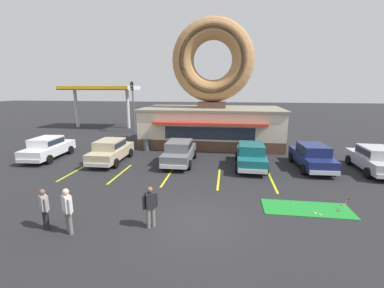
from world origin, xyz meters
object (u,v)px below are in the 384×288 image
Objects in this scene: trash_bin at (147,145)px; car_grey at (179,151)px; car_champagne at (111,150)px; car_silver at (375,158)px; pedestrian_leather_jacket_man at (150,205)px; golf_ball at (293,204)px; car_navy at (312,155)px; pedestrian_blue_sweater_man at (44,207)px; car_white at (48,147)px; putting_flag_pin at (347,201)px; traffic_light_pole at (133,100)px; car_teal at (251,154)px; pedestrian_hooded_kid at (68,209)px.

car_grey is at bearing -43.86° from trash_bin.
car_silver is at bearing 0.52° from car_champagne.
golf_ball is at bearing 25.02° from pedestrian_leather_jacket_man.
car_navy reaches higher than pedestrian_blue_sweater_man.
car_white is at bearing 161.22° from golf_ball.
golf_ball is 8.19m from car_silver.
putting_flag_pin is 23.44m from traffic_light_pole.
pedestrian_blue_sweater_man is (6.42, -8.79, -0.01)m from car_white.
car_grey and car_champagne have the same top height.
car_navy is 1.00× the size of car_teal.
car_champagne is 4.71× the size of trash_bin.
pedestrian_hooded_kid is 1.06× the size of pedestrian_leather_jacket_man.
traffic_light_pole reaches higher than car_white.
putting_flag_pin is 0.12× the size of car_white.
pedestrian_hooded_kid is (-10.73, -3.26, 0.52)m from putting_flag_pin.
car_white and car_navy have the same top height.
car_teal reaches higher than putting_flag_pin.
pedestrian_leather_jacket_man reaches higher than golf_ball.
trash_bin is at bearing 137.41° from golf_ball.
car_champagne is 17.14m from car_silver.
traffic_light_pole is at bearing 150.09° from car_silver.
car_white and car_champagne have the same top height.
car_grey is at bearing 93.22° from pedestrian_leather_jacket_man.
pedestrian_blue_sweater_man is at bearing -170.58° from pedestrian_leather_jacket_man.
car_silver is 22.90m from traffic_light_pole.
traffic_light_pole reaches higher than car_navy.
car_silver is (17.14, 0.16, 0.00)m from car_champagne.
car_teal is at bearing 61.86° from pedestrian_leather_jacket_man.
pedestrian_blue_sweater_man is at bearing -165.19° from putting_flag_pin.
putting_flag_pin is 0.12× the size of car_navy.
pedestrian_leather_jacket_man is at bearing 9.42° from pedestrian_blue_sweater_man.
car_navy is at bearing 0.64° from car_grey.
golf_ball is at bearing 22.10° from pedestrian_hooded_kid.
trash_bin is (-11.79, 9.09, 0.06)m from putting_flag_pin.
pedestrian_leather_jacket_man is at bearing -86.78° from car_grey.
car_white is (-16.04, 5.46, 0.82)m from golf_ball.
pedestrian_leather_jacket_man is (-7.93, -2.48, 0.46)m from putting_flag_pin.
car_navy is 14.36m from pedestrian_hooded_kid.
car_white reaches higher than putting_flag_pin.
traffic_light_pole is at bearing 104.01° from pedestrian_hooded_kid.
car_navy reaches higher than putting_flag_pin.
car_champagne is 8.75m from pedestrian_blue_sweater_man.
car_silver reaches higher than golf_ball.
car_champagne is at bearing -112.07° from trash_bin.
trash_bin is (-0.02, 12.20, -0.36)m from pedestrian_blue_sweater_man.
car_champagne is at bearing -176.39° from car_grey.
pedestrian_hooded_kid reaches higher than car_white.
car_grey is at bearing 145.25° from putting_flag_pin.
putting_flag_pin is at bearing -47.12° from traffic_light_pole.
pedestrian_leather_jacket_man reaches higher than car_grey.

